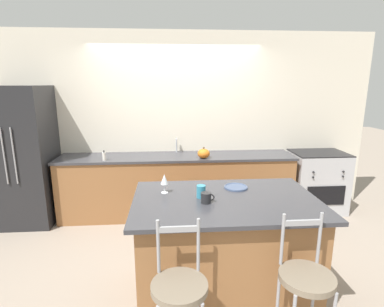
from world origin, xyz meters
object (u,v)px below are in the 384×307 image
object	(u,v)px
refrigerator	(24,156)
dinner_plate	(236,187)
wine_glass	(164,180)
tumbler_cup	(201,192)
oven_range	(316,181)
coffee_mug	(206,198)
pumpkin_decoration	(204,153)
bar_stool_near	(180,299)
soap_bottle	(104,156)
bar_stool_far	(305,289)

from	to	relation	value
refrigerator	dinner_plate	xyz separation A→B (m)	(2.65, -1.48, 0.01)
wine_glass	tumbler_cup	world-z (taller)	wine_glass
refrigerator	oven_range	world-z (taller)	refrigerator
dinner_plate	coffee_mug	world-z (taller)	coffee_mug
refrigerator	pumpkin_decoration	size ratio (longest dim) A/B	11.16
refrigerator	bar_stool_near	bearing A→B (deg)	-50.24
tumbler_cup	oven_range	bearing A→B (deg)	41.50
pumpkin_decoration	soap_bottle	bearing A→B (deg)	-178.94
refrigerator	soap_bottle	bearing A→B (deg)	-7.71
bar_stool_far	refrigerator	bearing A→B (deg)	140.18
oven_range	coffee_mug	distance (m)	2.78
bar_stool_near	bar_stool_far	distance (m)	0.88
bar_stool_near	soap_bottle	bearing A→B (deg)	112.03
coffee_mug	pumpkin_decoration	xyz separation A→B (m)	(0.17, 1.70, -0.02)
tumbler_cup	dinner_plate	bearing A→B (deg)	31.36
refrigerator	coffee_mug	distance (m)	2.95
pumpkin_decoration	bar_stool_far	bearing A→B (deg)	-79.10
dinner_plate	oven_range	bearing A→B (deg)	43.42
tumbler_cup	bar_stool_near	bearing A→B (deg)	-106.08
bar_stool_far	wine_glass	distance (m)	1.43
oven_range	bar_stool_near	bearing A→B (deg)	-131.12
dinner_plate	pumpkin_decoration	bearing A→B (deg)	96.76
bar_stool_near	tumbler_cup	xyz separation A→B (m)	(0.22, 0.78, 0.46)
oven_range	wine_glass	bearing A→B (deg)	-145.07
pumpkin_decoration	coffee_mug	bearing A→B (deg)	-95.84
refrigerator	dinner_plate	world-z (taller)	refrigerator
dinner_plate	wine_glass	xyz separation A→B (m)	(-0.69, -0.08, 0.12)
tumbler_cup	soap_bottle	distance (m)	1.94
wine_glass	coffee_mug	distance (m)	0.45
oven_range	bar_stool_near	world-z (taller)	bar_stool_near
refrigerator	wine_glass	distance (m)	2.51
coffee_mug	pumpkin_decoration	size ratio (longest dim) A/B	0.69
wine_glass	tumbler_cup	size ratio (longest dim) A/B	1.60
refrigerator	soap_bottle	world-z (taller)	refrigerator
bar_stool_near	coffee_mug	world-z (taller)	bar_stool_near
oven_range	dinner_plate	xyz separation A→B (m)	(-1.63, -1.54, 0.50)
pumpkin_decoration	soap_bottle	size ratio (longest dim) A/B	1.23
dinner_plate	wine_glass	size ratio (longest dim) A/B	1.26
oven_range	wine_glass	size ratio (longest dim) A/B	5.11
dinner_plate	pumpkin_decoration	world-z (taller)	pumpkin_decoration
wine_glass	soap_bottle	size ratio (longest dim) A/B	1.30
bar_stool_far	soap_bottle	xyz separation A→B (m)	(-1.82, 2.30, 0.43)
refrigerator	tumbler_cup	size ratio (longest dim) A/B	17.00
bar_stool_near	coffee_mug	distance (m)	0.84
bar_stool_far	soap_bottle	size ratio (longest dim) A/B	7.61
bar_stool_far	wine_glass	world-z (taller)	wine_glass
dinner_plate	soap_bottle	size ratio (longest dim) A/B	1.63
refrigerator	wine_glass	world-z (taller)	refrigerator
refrigerator	bar_stool_near	distance (m)	3.25
bar_stool_near	wine_glass	size ratio (longest dim) A/B	5.87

